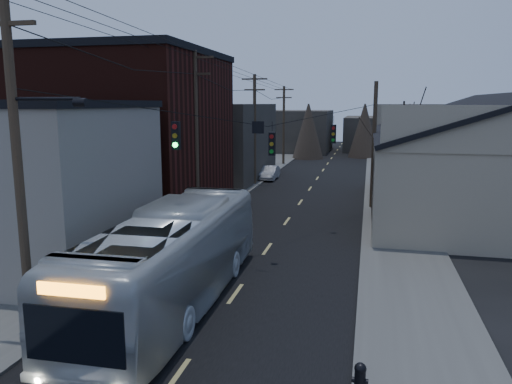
% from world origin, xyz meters
% --- Properties ---
extents(road_surface, '(9.00, 110.00, 0.02)m').
position_xyz_m(road_surface, '(0.00, 30.00, 0.01)').
color(road_surface, black).
rests_on(road_surface, ground).
extents(sidewalk_left, '(4.00, 110.00, 0.12)m').
position_xyz_m(sidewalk_left, '(-6.50, 30.00, 0.06)').
color(sidewalk_left, '#474744').
rests_on(sidewalk_left, ground).
extents(sidewalk_right, '(4.00, 110.00, 0.12)m').
position_xyz_m(sidewalk_right, '(6.50, 30.00, 0.06)').
color(sidewalk_right, '#474744').
rests_on(sidewalk_right, ground).
extents(building_clapboard, '(8.00, 8.00, 7.00)m').
position_xyz_m(building_clapboard, '(-9.00, 9.00, 3.50)').
color(building_clapboard, gray).
rests_on(building_clapboard, ground).
extents(building_brick, '(10.00, 12.00, 10.00)m').
position_xyz_m(building_brick, '(-10.00, 20.00, 5.00)').
color(building_brick, black).
rests_on(building_brick, ground).
extents(building_left_far, '(9.00, 14.00, 7.00)m').
position_xyz_m(building_left_far, '(-9.50, 36.00, 3.50)').
color(building_left_far, '#332E28').
rests_on(building_left_far, ground).
extents(warehouse, '(16.16, 20.60, 7.73)m').
position_xyz_m(warehouse, '(13.00, 25.00, 2.70)').
color(warehouse, gray).
rests_on(warehouse, ground).
extents(building_far_left, '(10.00, 12.00, 6.00)m').
position_xyz_m(building_far_left, '(-6.00, 65.00, 3.00)').
color(building_far_left, '#332E28').
rests_on(building_far_left, ground).
extents(building_far_right, '(12.00, 14.00, 5.00)m').
position_xyz_m(building_far_right, '(7.00, 70.00, 2.50)').
color(building_far_right, '#332E28').
rests_on(building_far_right, ground).
extents(bare_tree, '(0.40, 0.40, 7.20)m').
position_xyz_m(bare_tree, '(6.50, 20.00, 3.60)').
color(bare_tree, black).
rests_on(bare_tree, ground).
extents(utility_lines, '(11.24, 45.28, 10.50)m').
position_xyz_m(utility_lines, '(-3.11, 24.14, 4.95)').
color(utility_lines, '#382B1E').
rests_on(utility_lines, ground).
extents(bus, '(3.07, 12.55, 3.49)m').
position_xyz_m(bus, '(-1.84, 6.52, 1.74)').
color(bus, '#AAB1B6').
rests_on(bus, ground).
extents(parked_car, '(1.40, 3.91, 1.28)m').
position_xyz_m(parked_car, '(-4.30, 36.24, 0.64)').
color(parked_car, '#999BA0').
rests_on(parked_car, ground).
extents(fire_hydrant, '(0.40, 0.29, 0.85)m').
position_xyz_m(fire_hydrant, '(4.70, 2.08, 0.58)').
color(fire_hydrant, black).
rests_on(fire_hydrant, sidewalk_right).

